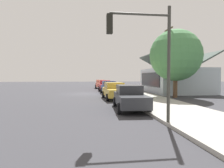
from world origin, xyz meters
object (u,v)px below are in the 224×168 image
object	(u,v)px
car_coral	(100,84)
traffic_light_main	(145,46)
car_charcoal	(130,97)
utility_pole_wooden	(168,59)
shade_tree	(176,55)
car_mustard	(115,91)
fire_hydrant_red	(116,88)
car_navy	(109,87)
car_cherry	(105,85)

from	to	relation	value
car_coral	traffic_light_main	size ratio (longest dim) A/B	0.87
car_charcoal	utility_pole_wooden	xyz separation A→B (m)	(-6.15, 5.34, 3.11)
shade_tree	traffic_light_main	bearing A→B (deg)	-31.23
car_coral	car_mustard	distance (m)	17.94
car_coral	utility_pole_wooden	xyz separation A→B (m)	(17.80, 5.58, 3.11)
car_mustard	car_charcoal	bearing A→B (deg)	-0.80
car_charcoal	fire_hydrant_red	world-z (taller)	car_charcoal
car_navy	fire_hydrant_red	world-z (taller)	car_navy
shade_tree	traffic_light_main	xyz separation A→B (m)	(10.76, -6.52, -0.83)
traffic_light_main	shade_tree	bearing A→B (deg)	148.77
utility_pole_wooden	fire_hydrant_red	size ratio (longest dim) A/B	10.56
car_navy	fire_hydrant_red	distance (m)	3.45
utility_pole_wooden	car_coral	bearing A→B (deg)	-162.59
car_coral	car_navy	xyz separation A→B (m)	(11.95, 0.25, 0.00)
car_navy	shade_tree	world-z (taller)	shade_tree
car_navy	utility_pole_wooden	bearing A→B (deg)	41.68
fire_hydrant_red	utility_pole_wooden	bearing A→B (deg)	23.95
car_charcoal	fire_hydrant_red	distance (m)	15.22
car_coral	traffic_light_main	world-z (taller)	traffic_light_main
traffic_light_main	car_charcoal	bearing A→B (deg)	175.84
car_cherry	car_mustard	bearing A→B (deg)	0.80
car_coral	car_charcoal	world-z (taller)	same
utility_pole_wooden	fire_hydrant_red	distance (m)	10.44
car_mustard	traffic_light_main	size ratio (longest dim) A/B	0.92
car_cherry	fire_hydrant_red	world-z (taller)	car_cherry
car_coral	car_cherry	size ratio (longest dim) A/B	0.92
car_cherry	traffic_light_main	bearing A→B (deg)	0.70
car_cherry	traffic_light_main	distance (m)	22.07
car_cherry	utility_pole_wooden	distance (m)	12.91
car_cherry	traffic_light_main	xyz separation A→B (m)	(21.90, -0.34, 2.68)
car_coral	fire_hydrant_red	world-z (taller)	car_coral
car_mustard	fire_hydrant_red	world-z (taller)	car_mustard
car_coral	car_mustard	world-z (taller)	same
car_coral	car_navy	bearing A→B (deg)	2.73
car_navy	car_coral	bearing A→B (deg)	-179.53
car_coral	traffic_light_main	distance (m)	28.48
car_coral	fire_hydrant_red	distance (m)	8.93
car_cherry	car_mustard	xyz separation A→B (m)	(11.49, -0.16, 0.00)
shade_tree	car_cherry	bearing A→B (deg)	-151.00
car_cherry	fire_hydrant_red	bearing A→B (deg)	30.96
car_mustard	utility_pole_wooden	distance (m)	6.30
car_cherry	car_mustard	size ratio (longest dim) A/B	1.03
car_mustard	car_charcoal	xyz separation A→B (m)	(6.01, 0.14, -0.00)
car_charcoal	shade_tree	distance (m)	9.55
car_coral	car_mustard	bearing A→B (deg)	1.88
car_navy	traffic_light_main	xyz separation A→B (m)	(16.40, -0.33, 2.68)
car_mustard	shade_tree	world-z (taller)	shade_tree
car_mustard	traffic_light_main	xyz separation A→B (m)	(10.41, -0.18, 2.67)
car_coral	car_charcoal	bearing A→B (deg)	2.13
car_mustard	car_charcoal	size ratio (longest dim) A/B	0.99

